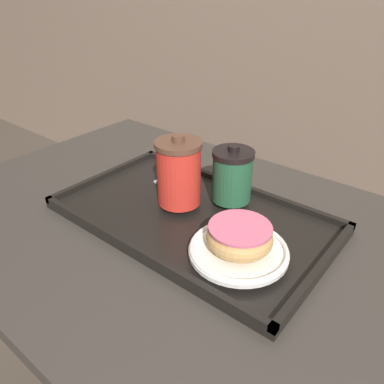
{
  "coord_description": "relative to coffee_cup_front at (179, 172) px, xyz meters",
  "views": [
    {
      "loc": [
        0.41,
        -0.46,
        1.18
      ],
      "look_at": [
        0.02,
        0.02,
        0.82
      ],
      "focal_mm": 35.0,
      "sensor_mm": 36.0,
      "label": 1
    }
  ],
  "objects": [
    {
      "name": "cafe_table",
      "position": [
        0.02,
        -0.03,
        -0.25
      ],
      "size": [
        1.07,
        0.72,
        0.76
      ],
      "color": "#38332D",
      "rests_on": "ground_plane"
    },
    {
      "name": "donut_chocolate_glazed",
      "position": [
        0.18,
        -0.06,
        -0.03
      ],
      "size": [
        0.11,
        0.11,
        0.04
      ],
      "color": "tan",
      "rests_on": "plate_with_chocolate_donut"
    },
    {
      "name": "serving_tray",
      "position": [
        0.04,
        -0.01,
        -0.08
      ],
      "size": [
        0.53,
        0.31,
        0.02
      ],
      "color": "black",
      "rests_on": "cafe_table"
    },
    {
      "name": "coffee_cup_rear",
      "position": [
        0.07,
        0.08,
        -0.01
      ],
      "size": [
        0.08,
        0.08,
        0.12
      ],
      "color": "#235638",
      "rests_on": "serving_tray"
    },
    {
      "name": "plate_with_chocolate_donut",
      "position": [
        0.18,
        -0.06,
        -0.06
      ],
      "size": [
        0.16,
        0.16,
        0.01
      ],
      "color": "white",
      "rests_on": "serving_tray"
    },
    {
      "name": "spoon",
      "position": [
        -0.08,
        0.12,
        -0.06
      ],
      "size": [
        0.03,
        0.13,
        0.01
      ],
      "rotation": [
        0.0,
        0.0,
        1.46
      ],
      "color": "silver",
      "rests_on": "serving_tray"
    },
    {
      "name": "coffee_cup_front",
      "position": [
        0.0,
        0.0,
        0.0
      ],
      "size": [
        0.09,
        0.09,
        0.14
      ],
      "color": "red",
      "rests_on": "serving_tray"
    }
  ]
}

